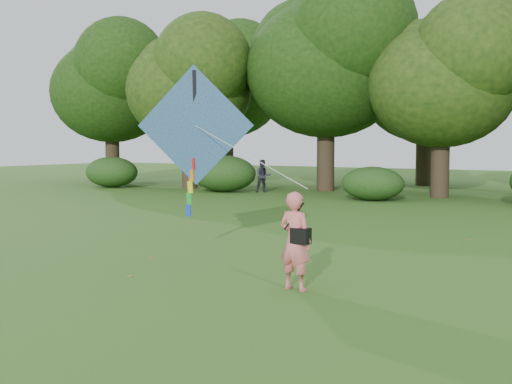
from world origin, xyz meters
The scene contains 7 objects.
ground centered at (0.00, 0.00, 0.00)m, with size 100.00×100.00×0.00m, color #265114.
man_kite_flyer centered at (0.85, 0.99, 0.82)m, with size 0.59×0.39×1.63m, color #EB6E71.
bystander_left centered at (-10.09, 18.38, 0.80)m, with size 0.77×0.60×1.59m, color #2A2A38.
crossbody_bag centered at (0.97, 0.96, 0.92)m, with size 0.43×0.20×0.68m.
flying_kite centered at (-2.72, 3.06, 2.76)m, with size 5.06×2.61×3.32m.
shrub_band centered at (-0.72, 17.60, 0.86)m, with size 39.15×3.22×1.88m.
fallen_leaves centered at (1.07, 3.42, 0.01)m, with size 11.92×12.94×0.01m.
Camera 1 is at (5.72, -8.25, 2.43)m, focal length 45.00 mm.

